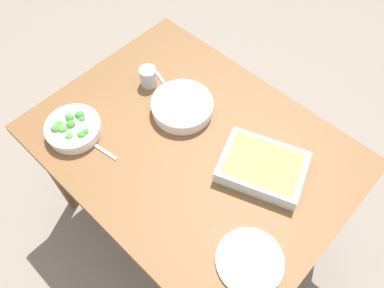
# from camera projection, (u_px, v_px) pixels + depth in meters

# --- Properties ---
(ground_plane) EXTENTS (6.00, 6.00, 0.00)m
(ground_plane) POSITION_uv_depth(u_px,v_px,m) (192.00, 217.00, 2.08)
(ground_plane) COLOR slate
(dining_table) EXTENTS (1.20, 0.90, 0.74)m
(dining_table) POSITION_uv_depth(u_px,v_px,m) (192.00, 156.00, 1.53)
(dining_table) COLOR brown
(dining_table) RESTS_ON ground_plane
(stew_bowl) EXTENTS (0.25, 0.25, 0.06)m
(stew_bowl) POSITION_uv_depth(u_px,v_px,m) (182.00, 106.00, 1.52)
(stew_bowl) COLOR white
(stew_bowl) RESTS_ON dining_table
(broccoli_bowl) EXTENTS (0.22, 0.22, 0.07)m
(broccoli_bowl) POSITION_uv_depth(u_px,v_px,m) (73.00, 128.00, 1.46)
(broccoli_bowl) COLOR white
(broccoli_bowl) RESTS_ON dining_table
(baking_dish) EXTENTS (0.36, 0.31, 0.06)m
(baking_dish) POSITION_uv_depth(u_px,v_px,m) (262.00, 167.00, 1.36)
(baking_dish) COLOR silver
(baking_dish) RESTS_ON dining_table
(drink_cup) EXTENTS (0.07, 0.07, 0.08)m
(drink_cup) POSITION_uv_depth(u_px,v_px,m) (148.00, 78.00, 1.59)
(drink_cup) COLOR #B2BCC6
(drink_cup) RESTS_ON dining_table
(side_plate) EXTENTS (0.22, 0.22, 0.01)m
(side_plate) POSITION_uv_depth(u_px,v_px,m) (250.00, 261.00, 1.21)
(side_plate) COLOR white
(side_plate) RESTS_ON dining_table
(spoon_by_stew) EXTENTS (0.17, 0.07, 0.01)m
(spoon_by_stew) POSITION_uv_depth(u_px,v_px,m) (168.00, 89.00, 1.60)
(spoon_by_stew) COLOR silver
(spoon_by_stew) RESTS_ON dining_table
(spoon_by_broccoli) EXTENTS (0.18, 0.04, 0.01)m
(spoon_by_broccoli) POSITION_uv_depth(u_px,v_px,m) (94.00, 144.00, 1.45)
(spoon_by_broccoli) COLOR silver
(spoon_by_broccoli) RESTS_ON dining_table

